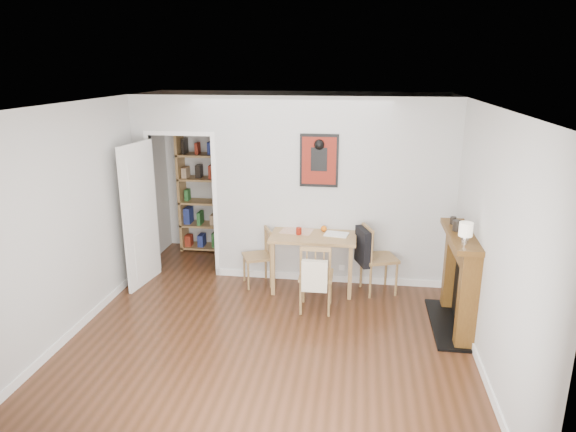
% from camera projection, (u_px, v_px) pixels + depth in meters
% --- Properties ---
extents(ground, '(5.20, 5.20, 0.00)m').
position_uv_depth(ground, '(274.00, 323.00, 6.18)').
color(ground, '#4E2B19').
rests_on(ground, ground).
extents(room_shell, '(5.20, 5.20, 5.20)m').
position_uv_depth(room_shell, '(297.00, 192.00, 7.07)').
color(room_shell, '#B9B9B7').
rests_on(room_shell, ground).
extents(dining_table, '(1.15, 0.73, 0.78)m').
position_uv_depth(dining_table, '(314.00, 241.00, 6.98)').
color(dining_table, '#9E724A').
rests_on(dining_table, ground).
extents(chair_left, '(0.54, 0.54, 0.82)m').
position_uv_depth(chair_left, '(257.00, 257.00, 7.16)').
color(chair_left, '#9D8149').
rests_on(chair_left, ground).
extents(chair_right, '(0.65, 0.61, 0.95)m').
position_uv_depth(chair_right, '(378.00, 258.00, 6.91)').
color(chair_right, '#9D8149').
rests_on(chair_right, ground).
extents(chair_front, '(0.46, 0.52, 0.91)m').
position_uv_depth(chair_front, '(316.00, 276.00, 6.39)').
color(chair_front, '#9D8149').
rests_on(chair_front, ground).
extents(bookshelf, '(0.87, 0.35, 2.06)m').
position_uv_depth(bookshelf, '(206.00, 191.00, 8.38)').
color(bookshelf, '#9E724A').
rests_on(bookshelf, ground).
extents(fireplace, '(0.45, 1.25, 1.16)m').
position_uv_depth(fireplace, '(461.00, 278.00, 5.95)').
color(fireplace, brown).
rests_on(fireplace, ground).
extents(red_glass, '(0.08, 0.08, 0.10)m').
position_uv_depth(red_glass, '(299.00, 231.00, 6.92)').
color(red_glass, maroon).
rests_on(red_glass, dining_table).
extents(orange_fruit, '(0.08, 0.08, 0.08)m').
position_uv_depth(orange_fruit, '(324.00, 229.00, 7.05)').
color(orange_fruit, orange).
rests_on(orange_fruit, dining_table).
extents(placemat, '(0.47, 0.38, 0.00)m').
position_uv_depth(placemat, '(297.00, 231.00, 7.08)').
color(placemat, beige).
rests_on(placemat, dining_table).
extents(notebook, '(0.34, 0.28, 0.02)m').
position_uv_depth(notebook, '(336.00, 234.00, 6.92)').
color(notebook, white).
rests_on(notebook, dining_table).
extents(mantel_lamp, '(0.15, 0.15, 0.23)m').
position_uv_depth(mantel_lamp, '(466.00, 231.00, 5.43)').
color(mantel_lamp, silver).
rests_on(mantel_lamp, fireplace).
extents(ceramic_jar_a, '(0.10, 0.10, 0.12)m').
position_uv_depth(ceramic_jar_a, '(457.00, 226.00, 5.86)').
color(ceramic_jar_a, black).
rests_on(ceramic_jar_a, fireplace).
extents(ceramic_jar_b, '(0.07, 0.07, 0.09)m').
position_uv_depth(ceramic_jar_b, '(453.00, 220.00, 6.12)').
color(ceramic_jar_b, black).
rests_on(ceramic_jar_b, fireplace).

